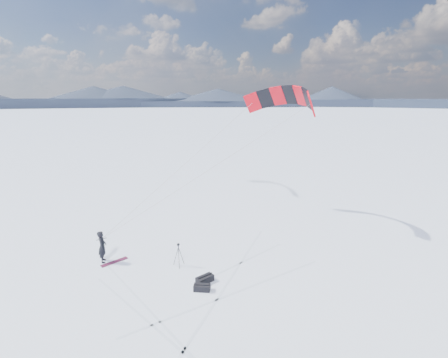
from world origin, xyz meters
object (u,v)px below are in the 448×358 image
object	(u,v)px
snowkiter	(104,261)
snowboard	(114,262)
gear_bag_b	(202,287)
tripod	(179,252)
gear_bag_a	(205,279)

from	to	relation	value
snowkiter	snowboard	xyz separation A→B (m)	(0.58, -0.26, 0.02)
gear_bag_b	snowboard	bearing A→B (deg)	156.29
tripod	gear_bag_a	size ratio (longest dim) A/B	1.34
snowkiter	gear_bag_b	size ratio (longest dim) A/B	2.09
gear_bag_a	gear_bag_b	bearing A→B (deg)	-138.12
gear_bag_b	gear_bag_a	bearing A→B (deg)	86.37
snowboard	gear_bag_a	world-z (taller)	gear_bag_a
snowboard	tripod	world-z (taller)	tripod
tripod	snowkiter	bearing A→B (deg)	132.65
tripod	gear_bag_a	bearing A→B (deg)	-88.35
snowkiter	tripod	bearing A→B (deg)	-111.69
snowkiter	gear_bag_b	distance (m)	6.34
snowboard	gear_bag_a	distance (m)	5.54
snowkiter	gear_bag_b	world-z (taller)	snowkiter
snowkiter	gear_bag_a	size ratio (longest dim) A/B	1.86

